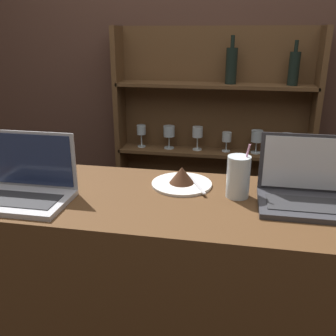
# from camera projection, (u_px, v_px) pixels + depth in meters

# --- Properties ---
(bar_counter) EXTENTS (2.12, 0.54, 1.06)m
(bar_counter) POSITION_uv_depth(u_px,v_px,m) (175.00, 320.00, 1.47)
(bar_counter) COLOR #4C3019
(bar_counter) RESTS_ON ground_plane
(back_wall) EXTENTS (7.00, 0.06, 2.70)m
(back_wall) POSITION_uv_depth(u_px,v_px,m) (208.00, 75.00, 2.28)
(back_wall) COLOR #4C3328
(back_wall) RESTS_ON ground_plane
(back_shelf) EXTENTS (1.19, 0.18, 1.63)m
(back_shelf) POSITION_uv_depth(u_px,v_px,m) (213.00, 157.00, 2.37)
(back_shelf) COLOR brown
(back_shelf) RESTS_ON ground_plane
(laptop_near) EXTENTS (0.34, 0.21, 0.22)m
(laptop_near) POSITION_uv_depth(u_px,v_px,m) (22.00, 185.00, 1.27)
(laptop_near) COLOR #ADADB2
(laptop_near) RESTS_ON bar_counter
(laptop_far) EXTENTS (0.35, 0.22, 0.22)m
(laptop_far) POSITION_uv_depth(u_px,v_px,m) (312.00, 190.00, 1.23)
(laptop_far) COLOR #333338
(laptop_far) RESTS_ON bar_counter
(cake_plate) EXTENTS (0.23, 0.23, 0.07)m
(cake_plate) POSITION_uv_depth(u_px,v_px,m) (181.00, 179.00, 1.40)
(cake_plate) COLOR silver
(cake_plate) RESTS_ON bar_counter
(water_glass) EXTENTS (0.08, 0.08, 0.19)m
(water_glass) POSITION_uv_depth(u_px,v_px,m) (238.00, 177.00, 1.28)
(water_glass) COLOR silver
(water_glass) RESTS_ON bar_counter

